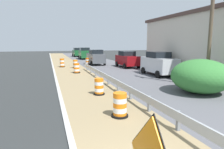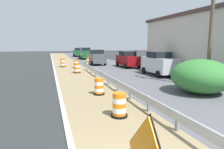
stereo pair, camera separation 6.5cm
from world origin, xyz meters
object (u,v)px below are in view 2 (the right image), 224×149
object	(u,v)px
car_lead_near_lane	(78,52)
utility_pole_near	(212,14)
traffic_barrel_far	(63,63)
traffic_barrel_nearest	(119,106)
car_mid_far_lane	(159,64)
traffic_barrel_farther	(76,64)
car_trailing_far_lane	(96,57)
traffic_barrel_mid	(77,69)
car_trailing_near_lane	(128,59)
car_lead_far_lane	(85,53)
traffic_barrel_farthest	(88,62)
traffic_barrel_close	(99,87)

from	to	relation	value
car_lead_near_lane	utility_pole_near	world-z (taller)	utility_pole_near
utility_pole_near	traffic_barrel_far	bearing A→B (deg)	119.70
traffic_barrel_nearest	car_mid_far_lane	world-z (taller)	car_mid_far_lane
traffic_barrel_farther	car_trailing_far_lane	world-z (taller)	car_trailing_far_lane
traffic_barrel_mid	car_lead_near_lane	bearing A→B (deg)	81.54
traffic_barrel_farther	car_trailing_near_lane	size ratio (longest dim) A/B	0.25
car_lead_far_lane	car_mid_far_lane	distance (m)	21.97
traffic_barrel_far	car_trailing_far_lane	world-z (taller)	car_trailing_far_lane
traffic_barrel_far	utility_pole_near	xyz separation A→B (m)	(8.57, -15.02, 4.36)
traffic_barrel_mid	traffic_barrel_farthest	size ratio (longest dim) A/B	1.01
car_lead_near_lane	traffic_barrel_farthest	bearing A→B (deg)	175.95
car_lead_near_lane	traffic_barrel_far	bearing A→B (deg)	166.48
car_mid_far_lane	traffic_barrel_close	bearing A→B (deg)	-54.36
car_lead_near_lane	car_trailing_far_lane	size ratio (longest dim) A/B	1.09
traffic_barrel_farther	traffic_barrel_farthest	xyz separation A→B (m)	(2.06, 2.84, -0.00)
car_lead_near_lane	car_trailing_near_lane	size ratio (longest dim) A/B	1.09
car_trailing_near_lane	car_lead_far_lane	size ratio (longest dim) A/B	0.91
traffic_barrel_nearest	car_trailing_far_lane	bearing A→B (deg)	79.22
traffic_barrel_mid	utility_pole_near	bearing A→B (deg)	-51.07
car_lead_near_lane	car_mid_far_lane	bearing A→B (deg)	-173.51
traffic_barrel_nearest	traffic_barrel_close	size ratio (longest dim) A/B	1.03
traffic_barrel_mid	traffic_barrel_farthest	distance (m)	7.46
traffic_barrel_mid	car_trailing_far_lane	bearing A→B (deg)	62.67
car_lead_far_lane	car_lead_near_lane	bearing A→B (deg)	3.72
traffic_barrel_close	car_mid_far_lane	xyz separation A→B (m)	(7.17, 5.18, 0.67)
traffic_barrel_farther	car_lead_far_lane	xyz separation A→B (m)	(3.66, 13.81, 0.66)
traffic_barrel_nearest	traffic_barrel_mid	size ratio (longest dim) A/B	0.99
traffic_barrel_mid	car_trailing_near_lane	distance (m)	7.48
traffic_barrel_far	car_trailing_far_lane	xyz separation A→B (m)	(4.79, 1.56, 0.57)
traffic_barrel_nearest	traffic_barrel_farther	distance (m)	16.76
car_mid_far_lane	traffic_barrel_farther	bearing A→B (deg)	-139.74
traffic_barrel_farther	traffic_barrel_nearest	bearing A→B (deg)	-91.59
car_trailing_near_lane	car_mid_far_lane	distance (m)	6.78
car_lead_far_lane	car_trailing_far_lane	world-z (taller)	car_lead_far_lane
car_trailing_far_lane	car_lead_near_lane	bearing A→B (deg)	-0.95
traffic_barrel_far	car_lead_far_lane	world-z (taller)	car_lead_far_lane
utility_pole_near	car_mid_far_lane	bearing A→B (deg)	93.27
traffic_barrel_far	car_lead_near_lane	world-z (taller)	car_lead_near_lane
traffic_barrel_nearest	car_lead_near_lane	distance (m)	38.75
traffic_barrel_mid	car_mid_far_lane	xyz separation A→B (m)	(7.21, -3.75, 0.65)
traffic_barrel_close	car_lead_near_lane	world-z (taller)	car_lead_near_lane
traffic_barrel_nearest	traffic_barrel_close	world-z (taller)	traffic_barrel_nearest
traffic_barrel_farther	utility_pole_near	world-z (taller)	utility_pole_near
traffic_barrel_nearest	traffic_barrel_mid	distance (m)	12.57
utility_pole_near	traffic_barrel_farther	bearing A→B (deg)	117.69
traffic_barrel_close	traffic_barrel_mid	bearing A→B (deg)	90.29
car_lead_far_lane	utility_pole_near	bearing A→B (deg)	-170.81
traffic_barrel_farther	car_lead_far_lane	bearing A→B (deg)	75.17
traffic_barrel_mid	car_trailing_near_lane	world-z (taller)	car_trailing_near_lane
car_trailing_far_lane	car_mid_far_lane	bearing A→B (deg)	-163.16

